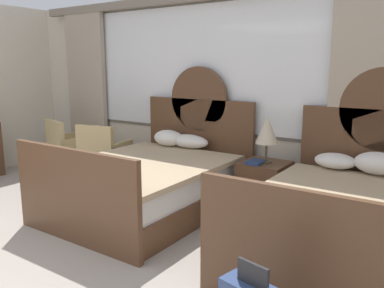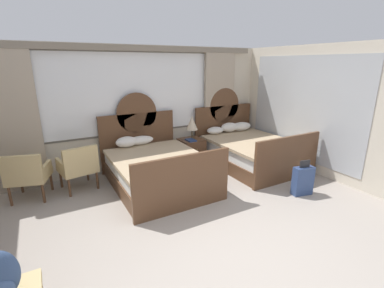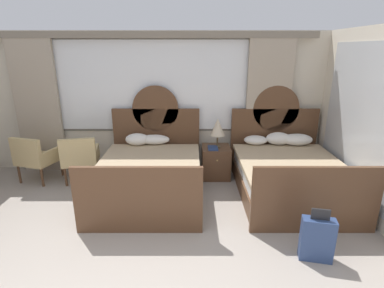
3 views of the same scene
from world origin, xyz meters
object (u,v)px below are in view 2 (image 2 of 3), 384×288
book_on_nightstand (191,140)px  suitcase_on_floor (303,181)px  bed_near_window (156,168)px  table_lamp_on_nightstand (192,123)px  armchair_by_window_centre (27,174)px  armchair_by_window_left (79,165)px  bed_near_mirror (248,149)px  nightstand_between_beds (191,152)px

book_on_nightstand → suitcase_on_floor: 2.55m
bed_near_window → book_on_nightstand: size_ratio=8.70×
table_lamp_on_nightstand → armchair_by_window_centre: (-3.36, -0.19, -0.50)m
armchair_by_window_left → bed_near_mirror: bearing=-7.5°
book_on_nightstand → armchair_by_window_left: bearing=-177.8°
bed_near_mirror → armchair_by_window_left: bed_near_mirror is taller
bed_near_window → book_on_nightstand: (1.10, 0.59, 0.26)m
bed_near_window → armchair_by_window_left: (-1.35, 0.50, 0.13)m
bed_near_window → book_on_nightstand: 1.28m
book_on_nightstand → bed_near_mirror: bearing=-25.0°
bed_near_mirror → book_on_nightstand: size_ratio=8.70×
table_lamp_on_nightstand → book_on_nightstand: (-0.09, -0.10, -0.37)m
bed_near_window → bed_near_mirror: (2.34, 0.01, 0.01)m
bed_near_mirror → armchair_by_window_left: (-3.69, 0.48, 0.13)m
bed_near_window → bed_near_mirror: size_ratio=1.00×
nightstand_between_beds → suitcase_on_floor: 2.59m
bed_near_window → suitcase_on_floor: bed_near_window is taller
armchair_by_window_centre → table_lamp_on_nightstand: bearing=3.2°
table_lamp_on_nightstand → book_on_nightstand: table_lamp_on_nightstand is taller
bed_near_mirror → book_on_nightstand: bed_near_mirror is taller
nightstand_between_beds → book_on_nightstand: size_ratio=2.33×
bed_near_mirror → table_lamp_on_nightstand: 1.48m
table_lamp_on_nightstand → nightstand_between_beds: bearing=154.6°
bed_near_window → armchair_by_window_centre: size_ratio=2.57×
nightstand_between_beds → armchair_by_window_left: (-2.52, -0.20, 0.19)m
book_on_nightstand → armchair_by_window_left: 2.45m
nightstand_between_beds → table_lamp_on_nightstand: size_ratio=1.09×
nightstand_between_beds → table_lamp_on_nightstand: 0.69m
nightstand_between_beds → armchair_by_window_left: size_ratio=0.69×
nightstand_between_beds → armchair_by_window_centre: armchair_by_window_centre is taller
table_lamp_on_nightstand → armchair_by_window_centre: bearing=-176.8°
bed_near_window → table_lamp_on_nightstand: size_ratio=4.06×
bed_near_mirror → book_on_nightstand: 1.39m
book_on_nightstand → suitcase_on_floor: suitcase_on_floor is taller
bed_near_mirror → book_on_nightstand: (-1.24, 0.58, 0.26)m
bed_near_window → armchair_by_window_centre: (-2.17, 0.50, 0.13)m
bed_near_window → table_lamp_on_nightstand: (1.19, 0.69, 0.63)m
bed_near_mirror → table_lamp_on_nightstand: (-1.15, 0.68, 0.63)m
nightstand_between_beds → suitcase_on_floor: suitcase_on_floor is taller
bed_near_mirror → armchair_by_window_centre: bearing=173.9°
bed_near_mirror → nightstand_between_beds: 1.36m
nightstand_between_beds → suitcase_on_floor: bearing=-67.4°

